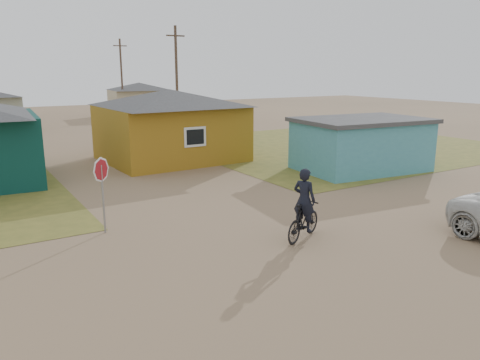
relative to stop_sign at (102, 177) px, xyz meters
name	(u,v)px	position (x,y,z in m)	size (l,w,h in m)	color
ground	(287,246)	(4.13, -3.83, -1.76)	(120.00, 120.00, 0.00)	#8D6F51
grass_ne	(337,145)	(18.13, 9.17, -1.75)	(20.00, 18.00, 0.00)	olive
house_yellow	(171,124)	(6.63, 10.17, 0.25)	(7.72, 6.76, 3.90)	#9A6C17
shed_turquoise	(361,144)	(13.63, 2.67, -0.44)	(6.71, 4.93, 2.60)	teal
house_beige_east	(140,99)	(14.13, 36.17, 0.10)	(6.95, 6.05, 3.60)	tan
utility_pole_near	(177,81)	(10.63, 18.17, 2.38)	(1.40, 0.20, 8.00)	brown
utility_pole_far	(122,78)	(11.63, 34.17, 2.38)	(1.40, 0.20, 8.00)	brown
stop_sign	(102,177)	(0.00, 0.00, 0.00)	(0.75, 0.28, 2.38)	gray
cyclist	(304,214)	(4.87, -3.65, -0.97)	(1.96, 1.27, 2.16)	black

